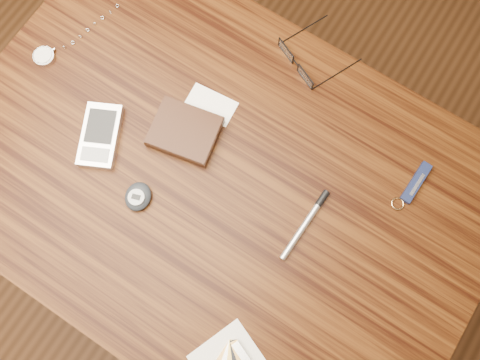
{
  "coord_description": "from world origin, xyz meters",
  "views": [
    {
      "loc": [
        0.15,
        -0.15,
        1.58
      ],
      "look_at": [
        0.04,
        0.02,
        0.76
      ],
      "focal_mm": 35.0,
      "sensor_mm": 36.0,
      "label": 1
    }
  ],
  "objects_px": {
    "pedometer": "(138,197)",
    "pocket_knife": "(416,182)",
    "wallet_and_card": "(185,131)",
    "pocket_watch": "(49,52)",
    "desk": "(220,191)",
    "eyeglasses": "(299,62)",
    "silver_pen": "(308,219)",
    "pda_phone": "(100,135)"
  },
  "relations": [
    {
      "from": "wallet_and_card",
      "to": "silver_pen",
      "type": "distance_m",
      "value": 0.28
    },
    {
      "from": "silver_pen",
      "to": "pda_phone",
      "type": "bearing_deg",
      "value": -169.44
    },
    {
      "from": "wallet_and_card",
      "to": "pedometer",
      "type": "xyz_separation_m",
      "value": [
        -0.0,
        -0.15,
        -0.0
      ]
    },
    {
      "from": "silver_pen",
      "to": "pedometer",
      "type": "bearing_deg",
      "value": -154.7
    },
    {
      "from": "desk",
      "to": "pda_phone",
      "type": "distance_m",
      "value": 0.26
    },
    {
      "from": "eyeglasses",
      "to": "pda_phone",
      "type": "xyz_separation_m",
      "value": [
        -0.23,
        -0.33,
        -0.0
      ]
    },
    {
      "from": "pocket_watch",
      "to": "pda_phone",
      "type": "distance_m",
      "value": 0.21
    },
    {
      "from": "silver_pen",
      "to": "desk",
      "type": "bearing_deg",
      "value": -171.99
    },
    {
      "from": "eyeglasses",
      "to": "pocket_knife",
      "type": "relative_size",
      "value": 1.84
    },
    {
      "from": "desk",
      "to": "eyeglasses",
      "type": "height_order",
      "value": "eyeglasses"
    },
    {
      "from": "pocket_knife",
      "to": "wallet_and_card",
      "type": "bearing_deg",
      "value": -160.03
    },
    {
      "from": "eyeglasses",
      "to": "pocket_watch",
      "type": "xyz_separation_m",
      "value": [
        -0.42,
        -0.24,
        -0.01
      ]
    },
    {
      "from": "pocket_watch",
      "to": "pda_phone",
      "type": "bearing_deg",
      "value": -23.89
    },
    {
      "from": "wallet_and_card",
      "to": "pocket_knife",
      "type": "distance_m",
      "value": 0.43
    },
    {
      "from": "eyeglasses",
      "to": "silver_pen",
      "type": "height_order",
      "value": "eyeglasses"
    },
    {
      "from": "desk",
      "to": "pocket_knife",
      "type": "distance_m",
      "value": 0.38
    },
    {
      "from": "pda_phone",
      "to": "wallet_and_card",
      "type": "bearing_deg",
      "value": 35.5
    },
    {
      "from": "pedometer",
      "to": "silver_pen",
      "type": "height_order",
      "value": "pedometer"
    },
    {
      "from": "eyeglasses",
      "to": "pocket_knife",
      "type": "distance_m",
      "value": 0.32
    },
    {
      "from": "pedometer",
      "to": "pocket_knife",
      "type": "distance_m",
      "value": 0.51
    },
    {
      "from": "desk",
      "to": "silver_pen",
      "type": "relative_size",
      "value": 6.78
    },
    {
      "from": "pda_phone",
      "to": "pocket_knife",
      "type": "bearing_deg",
      "value": 24.13
    },
    {
      "from": "desk",
      "to": "silver_pen",
      "type": "xyz_separation_m",
      "value": [
        0.18,
        0.03,
        0.11
      ]
    },
    {
      "from": "pocket_watch",
      "to": "pedometer",
      "type": "distance_m",
      "value": 0.35
    },
    {
      "from": "wallet_and_card",
      "to": "pocket_watch",
      "type": "xyz_separation_m",
      "value": [
        -0.32,
        -0.01,
        -0.01
      ]
    },
    {
      "from": "wallet_and_card",
      "to": "desk",
      "type": "bearing_deg",
      "value": -22.92
    },
    {
      "from": "pocket_watch",
      "to": "silver_pen",
      "type": "xyz_separation_m",
      "value": [
        0.6,
        -0.01,
        0.0
      ]
    },
    {
      "from": "pocket_watch",
      "to": "pedometer",
      "type": "xyz_separation_m",
      "value": [
        0.32,
        -0.14,
        0.0
      ]
    },
    {
      "from": "wallet_and_card",
      "to": "silver_pen",
      "type": "xyz_separation_m",
      "value": [
        0.28,
        -0.02,
        -0.01
      ]
    },
    {
      "from": "pedometer",
      "to": "pocket_knife",
      "type": "height_order",
      "value": "pedometer"
    },
    {
      "from": "desk",
      "to": "wallet_and_card",
      "type": "distance_m",
      "value": 0.16
    },
    {
      "from": "wallet_and_card",
      "to": "pda_phone",
      "type": "bearing_deg",
      "value": -144.5
    },
    {
      "from": "pocket_watch",
      "to": "pedometer",
      "type": "bearing_deg",
      "value": -23.85
    },
    {
      "from": "pocket_knife",
      "to": "silver_pen",
      "type": "bearing_deg",
      "value": -128.31
    },
    {
      "from": "pocket_watch",
      "to": "pocket_knife",
      "type": "xyz_separation_m",
      "value": [
        0.73,
        0.16,
        -0.0
      ]
    },
    {
      "from": "pedometer",
      "to": "wallet_and_card",
      "type": "bearing_deg",
      "value": 89.16
    },
    {
      "from": "desk",
      "to": "pocket_knife",
      "type": "relative_size",
      "value": 11.72
    },
    {
      "from": "pda_phone",
      "to": "pedometer",
      "type": "distance_m",
      "value": 0.14
    },
    {
      "from": "pocket_watch",
      "to": "pda_phone",
      "type": "xyz_separation_m",
      "value": [
        0.19,
        -0.08,
        0.0
      ]
    },
    {
      "from": "pocket_watch",
      "to": "pda_phone",
      "type": "height_order",
      "value": "pda_phone"
    },
    {
      "from": "pedometer",
      "to": "pocket_knife",
      "type": "bearing_deg",
      "value": 35.93
    },
    {
      "from": "desk",
      "to": "pocket_watch",
      "type": "xyz_separation_m",
      "value": [
        -0.42,
        0.03,
        0.11
      ]
    }
  ]
}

